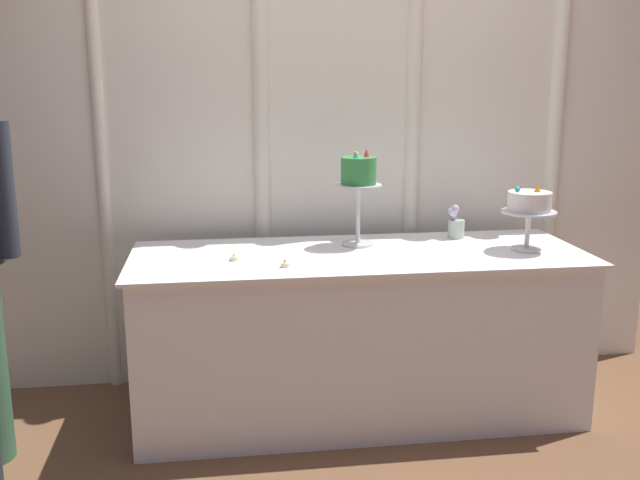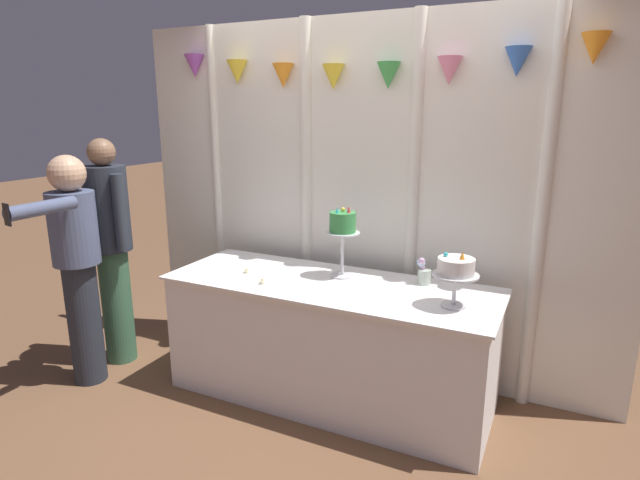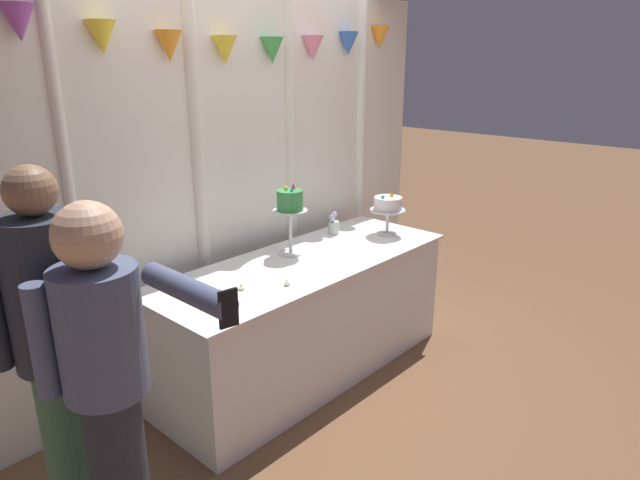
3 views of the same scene
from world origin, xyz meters
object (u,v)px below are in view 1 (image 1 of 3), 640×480
object	(u,v)px
cake_table	(358,334)
cake_display_nearright	(529,206)
flower_vase	(455,224)
tealight_near_left	(285,265)
tealight_far_left	(234,258)
cake_display_nearleft	(359,178)

from	to	relation	value
cake_table	cake_display_nearright	bearing A→B (deg)	-4.65
cake_table	cake_display_nearright	world-z (taller)	cake_display_nearright
flower_vase	tealight_near_left	size ratio (longest dim) A/B	4.57
tealight_near_left	tealight_far_left	bearing A→B (deg)	145.95
flower_vase	tealight_far_left	bearing A→B (deg)	-165.28
cake_display_nearleft	cake_table	bearing A→B (deg)	-98.21
tealight_far_left	cake_display_nearleft	bearing A→B (deg)	19.58
cake_display_nearright	cake_display_nearleft	bearing A→B (deg)	164.21
flower_vase	cake_display_nearright	bearing A→B (deg)	-49.84
tealight_far_left	tealight_near_left	bearing A→B (deg)	-34.05
tealight_near_left	cake_display_nearright	bearing A→B (deg)	7.00
cake_table	tealight_near_left	size ratio (longest dim) A/B	55.15
cake_table	tealight_far_left	size ratio (longest dim) A/B	50.93
cake_table	cake_display_nearright	distance (m)	1.00
cake_display_nearleft	tealight_near_left	distance (m)	0.62
tealight_far_left	tealight_near_left	size ratio (longest dim) A/B	1.08
cake_display_nearleft	flower_vase	xyz separation A→B (m)	(0.52, 0.08, -0.26)
cake_display_nearright	tealight_far_left	distance (m)	1.39
flower_vase	tealight_far_left	xyz separation A→B (m)	(-1.12, -0.29, -0.06)
cake_display_nearleft	cake_display_nearright	world-z (taller)	cake_display_nearleft
cake_display_nearleft	cake_display_nearright	size ratio (longest dim) A/B	1.45
cake_display_nearleft	tealight_near_left	size ratio (longest dim) A/B	12.20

